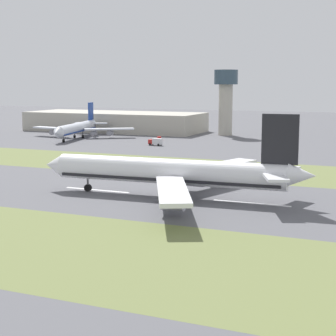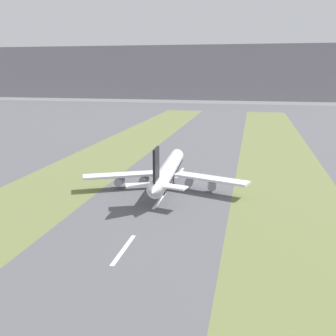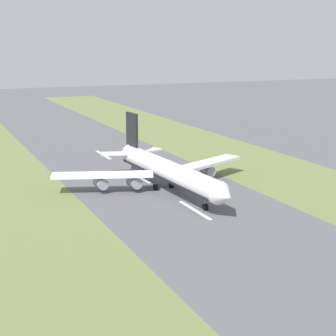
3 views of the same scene
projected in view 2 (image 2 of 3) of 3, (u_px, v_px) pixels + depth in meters
The scene contains 8 objects.
ground_plane at pixel (170, 186), 157.10m from camera, with size 800.00×800.00×0.00m, color #56565B.
grass_median_west at pixel (66, 179), 166.26m from camera, with size 40.00×600.00×0.01m, color olive.
grass_median_east at pixel (287, 193), 147.94m from camera, with size 40.00×600.00×0.01m, color olive.
centreline_dash_near at pixel (124, 249), 101.40m from camera, with size 1.20×18.00×0.01m, color silver.
centreline_dash_mid at pixel (159, 201), 139.35m from camera, with size 1.20×18.00×0.01m, color silver.
centreline_dash_far at pixel (180, 173), 177.29m from camera, with size 1.20×18.00×0.01m, color silver.
airplane_main_jet at pixel (167, 172), 155.27m from camera, with size 64.02×67.21×20.20m.
mountain_ridge at pixel (235, 73), 640.44m from camera, with size 800.00×120.00×82.08m, color gray.
Camera 2 is at (30.78, -147.51, 45.00)m, focal length 42.00 mm.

